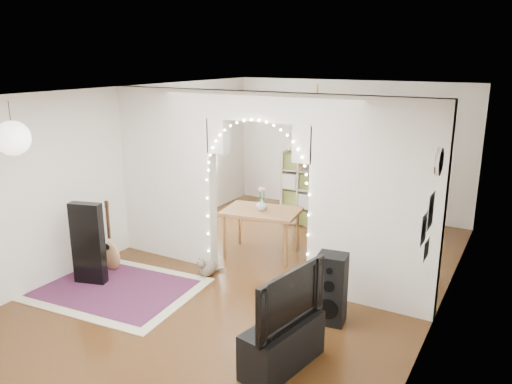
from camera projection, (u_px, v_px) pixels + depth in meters
The scene contains 25 objects.
floor at pixel (259, 276), 7.41m from camera, with size 7.50×7.50×0.00m, color black.
ceiling at pixel (260, 91), 6.70m from camera, with size 5.00×7.50×0.02m, color white.
wall_back at pixel (349, 147), 10.20m from camera, with size 5.00×0.02×2.70m, color silver.
wall_front at pixel (26, 295), 3.91m from camera, with size 5.00×0.02×2.70m, color silver.
wall_left at pixel (128, 169), 8.24m from camera, with size 0.02×7.50×2.70m, color silver.
wall_right at pixel (445, 215), 5.86m from camera, with size 0.02×7.50×2.70m, color silver.
divider_wall at pixel (259, 183), 7.03m from camera, with size 5.00×0.20×2.70m.
fairy_lights at pixel (255, 176), 6.89m from camera, with size 1.64×0.04×1.60m, color #FFEABF, non-canonical shape.
window at pixel (194, 144), 9.70m from camera, with size 0.04×1.20×1.40m, color white.
wall_clock at pixel (440, 162), 5.17m from camera, with size 0.31×0.31×0.03m, color white.
picture_frames at pixel (427, 227), 4.99m from camera, with size 0.02×0.50×0.70m, color white, non-canonical shape.
paper_lantern at pixel (13, 138), 5.71m from camera, with size 0.40×0.40×0.40m, color white.
ceiling_fan at pixel (317, 102), 8.45m from camera, with size 1.10×1.10×0.30m, color #AD8E39, non-canonical shape.
area_rug at pixel (114, 288), 7.00m from camera, with size 2.28×1.71×0.02m, color maroon.
guitar_case at pixel (88, 244), 7.04m from camera, with size 0.46×0.15×1.20m, color black.
acoustic_guitar at pixel (110, 245), 7.53m from camera, with size 0.38×0.16×0.93m.
tabby_cat at pixel (207, 268), 7.39m from camera, with size 0.28×0.48×0.32m.
floor_speaker at pixel (331, 289), 6.02m from camera, with size 0.38×0.35×0.89m.
media_console at pixel (282, 345), 5.20m from camera, with size 0.40×1.00×0.50m, color black.
tv at pixel (283, 296), 5.05m from camera, with size 1.07×0.14×0.62m, color black.
bookcase at pixel (318, 190), 9.33m from camera, with size 1.41×0.36×1.45m, color #C6AD8F.
dining_table at pixel (261, 214), 8.07m from camera, with size 1.31×0.98×0.76m.
flower_vase at pixel (262, 204), 8.03m from camera, with size 0.18×0.18×0.19m, color silver.
dining_chair_left at pixel (336, 226), 8.92m from camera, with size 0.47×0.48×0.44m, color #4E4027.
dining_chair_right at pixel (326, 245), 8.03m from camera, with size 0.45×0.46×0.42m, color #4E4027.
Camera 1 is at (3.33, -5.95, 3.16)m, focal length 35.00 mm.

